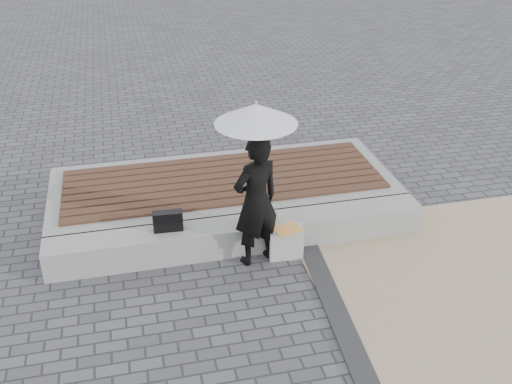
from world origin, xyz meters
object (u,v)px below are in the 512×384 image
seating_ledge (240,235)px  handbag (168,221)px  woman (256,201)px  canvas_tote (286,242)px  parasol (256,114)px

seating_ledge → handbag: (-0.93, 0.03, 0.33)m
handbag → woman: bearing=-14.5°
handbag → canvas_tote: (1.45, -0.37, -0.31)m
woman → canvas_tote: woman is taller
handbag → parasol: bearing=-14.5°
handbag → seating_ledge: bearing=1.5°
parasol → handbag: parasol is taller
parasol → handbag: bearing=162.3°
seating_ledge → parasol: parasol is taller
seating_ledge → parasol: bearing=-66.5°
woman → parasol: size_ratio=1.41×
seating_ledge → woman: bearing=-66.5°
seating_ledge → handbag: size_ratio=13.30×
seating_ledge → canvas_tote: canvas_tote is taller
seating_ledge → woman: size_ratio=2.88×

